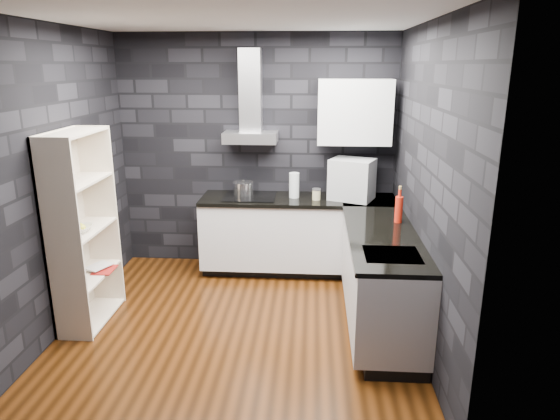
# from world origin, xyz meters

# --- Properties ---
(ground) EXTENTS (3.20, 3.20, 0.00)m
(ground) POSITION_xyz_m (0.00, 0.00, 0.00)
(ground) COLOR #421F0A
(ceiling) EXTENTS (3.20, 3.20, 0.00)m
(ceiling) POSITION_xyz_m (0.00, 0.00, 2.70)
(ceiling) COLOR white
(wall_back) EXTENTS (3.20, 0.05, 2.70)m
(wall_back) POSITION_xyz_m (0.00, 1.62, 1.35)
(wall_back) COLOR black
(wall_back) RESTS_ON ground
(wall_front) EXTENTS (3.20, 0.05, 2.70)m
(wall_front) POSITION_xyz_m (0.00, -1.62, 1.35)
(wall_front) COLOR black
(wall_front) RESTS_ON ground
(wall_left) EXTENTS (0.05, 3.20, 2.70)m
(wall_left) POSITION_xyz_m (-1.62, 0.00, 1.35)
(wall_left) COLOR black
(wall_left) RESTS_ON ground
(wall_right) EXTENTS (0.05, 3.20, 2.70)m
(wall_right) POSITION_xyz_m (1.62, 0.00, 1.35)
(wall_right) COLOR black
(wall_right) RESTS_ON ground
(toekick_back) EXTENTS (2.18, 0.50, 0.10)m
(toekick_back) POSITION_xyz_m (0.50, 1.34, 0.05)
(toekick_back) COLOR black
(toekick_back) RESTS_ON ground
(toekick_right) EXTENTS (0.50, 1.78, 0.10)m
(toekick_right) POSITION_xyz_m (1.34, 0.10, 0.05)
(toekick_right) COLOR black
(toekick_right) RESTS_ON ground
(counter_back_cab) EXTENTS (2.20, 0.60, 0.76)m
(counter_back_cab) POSITION_xyz_m (0.50, 1.30, 0.48)
(counter_back_cab) COLOR silver
(counter_back_cab) RESTS_ON ground
(counter_right_cab) EXTENTS (0.60, 1.80, 0.76)m
(counter_right_cab) POSITION_xyz_m (1.30, 0.10, 0.48)
(counter_right_cab) COLOR silver
(counter_right_cab) RESTS_ON ground
(counter_back_top) EXTENTS (2.20, 0.62, 0.04)m
(counter_back_top) POSITION_xyz_m (0.50, 1.29, 0.88)
(counter_back_top) COLOR black
(counter_back_top) RESTS_ON counter_back_cab
(counter_right_top) EXTENTS (0.62, 1.80, 0.04)m
(counter_right_top) POSITION_xyz_m (1.29, 0.10, 0.88)
(counter_right_top) COLOR black
(counter_right_top) RESTS_ON counter_right_cab
(counter_corner_top) EXTENTS (0.62, 0.62, 0.04)m
(counter_corner_top) POSITION_xyz_m (1.30, 1.30, 0.88)
(counter_corner_top) COLOR black
(counter_corner_top) RESTS_ON counter_right_cab
(hood_body) EXTENTS (0.60, 0.34, 0.12)m
(hood_body) POSITION_xyz_m (-0.05, 1.43, 1.56)
(hood_body) COLOR silver
(hood_body) RESTS_ON wall_back
(hood_chimney) EXTENTS (0.24, 0.20, 0.90)m
(hood_chimney) POSITION_xyz_m (-0.05, 1.50, 2.07)
(hood_chimney) COLOR silver
(hood_chimney) RESTS_ON hood_body
(upper_cabinet) EXTENTS (0.80, 0.35, 0.70)m
(upper_cabinet) POSITION_xyz_m (1.10, 1.43, 1.85)
(upper_cabinet) COLOR silver
(upper_cabinet) RESTS_ON wall_back
(cooktop) EXTENTS (0.58, 0.50, 0.01)m
(cooktop) POSITION_xyz_m (-0.05, 1.30, 0.91)
(cooktop) COLOR black
(cooktop) RESTS_ON counter_back_top
(sink_rim) EXTENTS (0.44, 0.40, 0.01)m
(sink_rim) POSITION_xyz_m (1.30, -0.40, 0.89)
(sink_rim) COLOR silver
(sink_rim) RESTS_ON counter_right_top
(pot) EXTENTS (0.26, 0.26, 0.13)m
(pot) POSITION_xyz_m (-0.13, 1.35, 0.98)
(pot) COLOR silver
(pot) RESTS_ON cooktop
(glass_vase) EXTENTS (0.13, 0.13, 0.28)m
(glass_vase) POSITION_xyz_m (0.45, 1.32, 1.04)
(glass_vase) COLOR white
(glass_vase) RESTS_ON counter_back_top
(storage_jar) EXTENTS (0.12, 0.12, 0.11)m
(storage_jar) POSITION_xyz_m (0.70, 1.23, 0.96)
(storage_jar) COLOR tan
(storage_jar) RESTS_ON counter_back_top
(utensil_crock) EXTENTS (0.12, 0.12, 0.12)m
(utensil_crock) POSITION_xyz_m (0.89, 1.44, 0.96)
(utensil_crock) COLOR silver
(utensil_crock) RESTS_ON counter_back_top
(appliance_garage) EXTENTS (0.56, 0.50, 0.46)m
(appliance_garage) POSITION_xyz_m (1.09, 1.28, 1.12)
(appliance_garage) COLOR #ACB0B4
(appliance_garage) RESTS_ON counter_back_top
(red_bottle) EXTENTS (0.09, 0.09, 0.25)m
(red_bottle) POSITION_xyz_m (1.48, 0.45, 1.03)
(red_bottle) COLOR red
(red_bottle) RESTS_ON counter_right_top
(bookshelf) EXTENTS (0.56, 0.86, 1.80)m
(bookshelf) POSITION_xyz_m (-1.42, 0.02, 0.90)
(bookshelf) COLOR beige
(bookshelf) RESTS_ON ground
(fruit_bowl) EXTENTS (0.24, 0.24, 0.06)m
(fruit_bowl) POSITION_xyz_m (-1.42, -0.06, 0.94)
(fruit_bowl) COLOR silver
(fruit_bowl) RESTS_ON bookshelf
(book_red) EXTENTS (0.19, 0.03, 0.25)m
(book_red) POSITION_xyz_m (-1.40, 0.13, 0.57)
(book_red) COLOR maroon
(book_red) RESTS_ON bookshelf
(book_second) EXTENTS (0.16, 0.09, 0.23)m
(book_second) POSITION_xyz_m (-1.45, 0.19, 0.59)
(book_second) COLOR #B2B2B2
(book_second) RESTS_ON bookshelf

